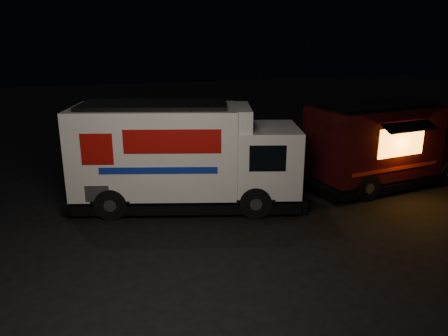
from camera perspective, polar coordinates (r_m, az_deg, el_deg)
ground at (r=11.79m, az=1.44°, el=-8.61°), size 80.00×80.00×0.00m
white_truck at (r=13.28m, az=-4.84°, el=1.66°), size 7.45×4.38×3.20m
red_truck at (r=16.38m, az=20.93°, el=3.00°), size 6.49×2.98×2.92m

